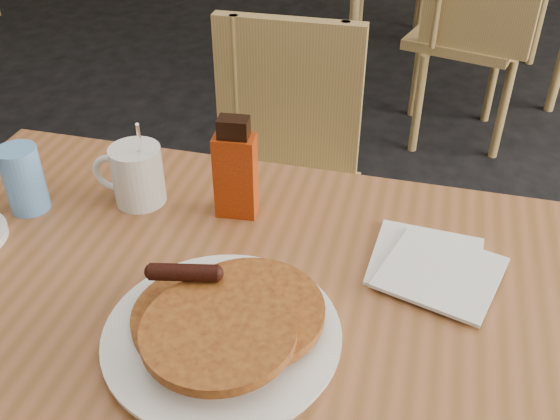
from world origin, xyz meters
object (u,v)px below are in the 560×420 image
object	(u,v)px
main_table	(212,312)
pancake_plate	(223,328)
chair_main_far	(283,160)
coffee_mug	(136,174)
chair_neighbor_near	(473,20)
blue_tumbler	(24,179)
syrup_bottle	(236,171)

from	to	relation	value
main_table	pancake_plate	bearing A→B (deg)	-64.78
chair_main_far	coffee_mug	xyz separation A→B (m)	(-0.16, -0.56, 0.29)
chair_main_far	coffee_mug	distance (m)	0.65
pancake_plate	coffee_mug	world-z (taller)	coffee_mug
chair_neighbor_near	chair_main_far	bearing A→B (deg)	-97.18
chair_main_far	blue_tumbler	size ratio (longest dim) A/B	7.44
main_table	syrup_bottle	world-z (taller)	syrup_bottle
syrup_bottle	chair_neighbor_near	bearing A→B (deg)	71.11
chair_neighbor_near	pancake_plate	bearing A→B (deg)	-84.40
chair_neighbor_near	coffee_mug	distance (m)	1.84
coffee_mug	syrup_bottle	bearing A→B (deg)	4.22
main_table	blue_tumbler	xyz separation A→B (m)	(-0.36, 0.15, 0.10)
chair_main_far	pancake_plate	size ratio (longest dim) A/B	2.76
chair_main_far	syrup_bottle	xyz separation A→B (m)	(0.01, -0.57, 0.32)
chair_main_far	chair_neighbor_near	world-z (taller)	chair_neighbor_near
main_table	chair_main_far	size ratio (longest dim) A/B	1.40
blue_tumbler	pancake_plate	bearing A→B (deg)	-31.37
chair_main_far	chair_neighbor_near	xyz separation A→B (m)	(0.58, 1.11, 0.04)
main_table	syrup_bottle	bearing A→B (deg)	90.76
coffee_mug	syrup_bottle	distance (m)	0.18
syrup_bottle	pancake_plate	bearing A→B (deg)	-81.18
main_table	chair_neighbor_near	bearing A→B (deg)	73.20
main_table	chair_neighbor_near	size ratio (longest dim) A/B	1.29
chair_neighbor_near	coffee_mug	bearing A→B (deg)	-93.59
coffee_mug	pancake_plate	bearing A→B (deg)	-46.52
main_table	pancake_plate	xyz separation A→B (m)	(0.04, -0.09, 0.07)
main_table	chair_neighbor_near	distance (m)	1.96
pancake_plate	syrup_bottle	size ratio (longest dim) A/B	1.76
main_table	coffee_mug	world-z (taller)	coffee_mug
pancake_plate	main_table	bearing A→B (deg)	115.22
blue_tumbler	syrup_bottle	bearing A→B (deg)	7.28
chair_neighbor_near	pancake_plate	size ratio (longest dim) A/B	2.97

